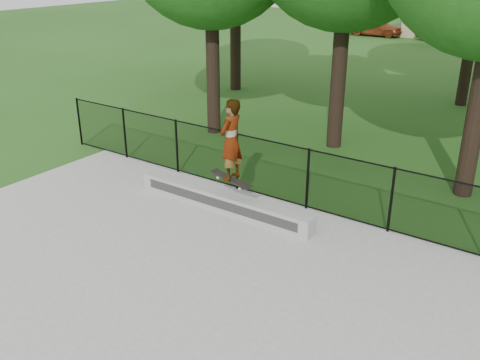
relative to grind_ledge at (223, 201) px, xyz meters
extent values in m
plane|color=#224D15|center=(1.56, -4.70, -0.28)|extent=(100.00, 100.00, 0.00)
cube|color=#9A9A95|center=(1.56, -4.70, -0.25)|extent=(14.00, 12.00, 0.06)
cube|color=#9B9A96|center=(0.00, 0.00, 0.00)|extent=(4.69, 0.40, 0.44)
imported|color=maroon|center=(-8.29, 29.96, 0.40)|extent=(4.04, 1.78, 1.36)
imported|color=black|center=(-3.21, 29.57, 0.33)|extent=(3.57, 2.42, 1.21)
cube|color=black|center=(0.36, -0.15, 0.70)|extent=(0.83, 0.23, 0.19)
imported|color=#BEDDF9|center=(0.36, -0.15, 1.62)|extent=(0.44, 0.67, 1.81)
cylinder|color=black|center=(-6.44, 1.20, 0.53)|extent=(0.06, 0.06, 1.50)
cylinder|color=black|center=(-4.44, 1.20, 0.53)|extent=(0.06, 0.06, 1.50)
cylinder|color=black|center=(-2.44, 1.20, 0.53)|extent=(0.06, 0.06, 1.50)
cylinder|color=black|center=(-0.44, 1.20, 0.53)|extent=(0.06, 0.06, 1.50)
cylinder|color=black|center=(1.56, 1.20, 0.53)|extent=(0.06, 0.06, 1.50)
cylinder|color=black|center=(3.56, 1.20, 0.53)|extent=(0.06, 0.06, 1.50)
cylinder|color=black|center=(1.56, 1.20, 1.25)|extent=(16.00, 0.04, 0.04)
cylinder|color=black|center=(1.56, 1.20, -0.17)|extent=(16.00, 0.04, 0.04)
cube|color=black|center=(1.56, 1.20, 0.53)|extent=(16.00, 0.01, 1.50)
cylinder|color=black|center=(-3.94, 4.80, 2.04)|extent=(0.44, 0.44, 4.63)
cylinder|color=black|center=(0.06, 5.80, 2.12)|extent=(0.44, 0.44, 4.80)
cylinder|color=black|center=(4.36, 4.30, 2.02)|extent=(0.44, 0.44, 4.59)
cylinder|color=black|center=(-6.94, 10.30, 2.16)|extent=(0.44, 0.44, 4.88)
cylinder|color=black|center=(2.06, 13.30, 2.25)|extent=(0.44, 0.44, 5.07)
camera|label=1|loc=(6.80, -9.03, 5.34)|focal=40.00mm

